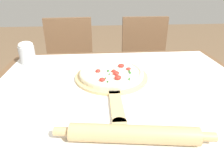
{
  "coord_description": "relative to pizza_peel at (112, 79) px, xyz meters",
  "views": [
    {
      "loc": [
        -0.1,
        -0.74,
        1.14
      ],
      "look_at": [
        -0.04,
        0.08,
        0.76
      ],
      "focal_mm": 32.0,
      "sensor_mm": 36.0,
      "label": 1
    }
  ],
  "objects": [
    {
      "name": "rolling_pin",
      "position": [
        0.03,
        -0.39,
        0.02
      ],
      "size": [
        0.45,
        0.1,
        0.05
      ],
      "rotation": [
        0.0,
        0.0,
        -0.13
      ],
      "color": "tan",
      "rests_on": "towel_cloth"
    },
    {
      "name": "pizza",
      "position": [
        0.0,
        0.02,
        0.02
      ],
      "size": [
        0.3,
        0.3,
        0.04
      ],
      "color": "beige",
      "rests_on": "pizza_peel"
    },
    {
      "name": "chair_left",
      "position": [
        -0.29,
        0.74,
        -0.23
      ],
      "size": [
        0.42,
        0.42,
        0.88
      ],
      "rotation": [
        0.0,
        0.0,
        0.06
      ],
      "color": "brown",
      "rests_on": "ground_plane"
    },
    {
      "name": "flour_cup",
      "position": [
        -0.45,
        0.25,
        0.06
      ],
      "size": [
        0.08,
        0.08,
        0.12
      ],
      "color": "#B2B7BC",
      "rests_on": "towel_cloth"
    },
    {
      "name": "pizza_peel",
      "position": [
        0.0,
        0.0,
        0.0
      ],
      "size": [
        0.34,
        0.54,
        0.01
      ],
      "color": "tan",
      "rests_on": "towel_cloth"
    },
    {
      "name": "chair_right",
      "position": [
        0.34,
        0.74,
        -0.23
      ],
      "size": [
        0.4,
        0.4,
        0.88
      ],
      "rotation": [
        0.0,
        0.0,
        -0.01
      ],
      "color": "brown",
      "rests_on": "ground_plane"
    },
    {
      "name": "dining_table",
      "position": [
        0.04,
        -0.09,
        -0.11
      ],
      "size": [
        1.21,
        1.0,
        0.72
      ],
      "color": "brown",
      "rests_on": "ground_plane"
    },
    {
      "name": "towel_cloth",
      "position": [
        0.04,
        -0.09,
        -0.01
      ],
      "size": [
        1.13,
        0.92,
        0.0
      ],
      "color": "silver",
      "rests_on": "dining_table"
    }
  ]
}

